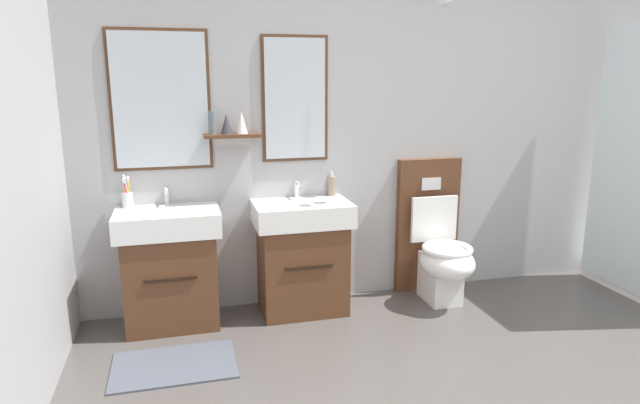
{
  "coord_description": "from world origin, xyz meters",
  "views": [
    {
      "loc": [
        -1.68,
        -1.6,
        1.58
      ],
      "look_at": [
        -0.8,
        1.78,
        0.78
      ],
      "focal_mm": 30.65,
      "sensor_mm": 36.0,
      "label": 1
    }
  ],
  "objects_px": {
    "vanity_sink_right": "(302,254)",
    "toilet": "(437,247)",
    "vanity_sink_left": "(171,265)",
    "toothbrush_cup": "(127,198)",
    "soap_dispenser": "(332,185)"
  },
  "relations": [
    {
      "from": "vanity_sink_left",
      "to": "vanity_sink_right",
      "type": "xyz_separation_m",
      "value": [
        0.87,
        0.0,
        0.0
      ]
    },
    {
      "from": "vanity_sink_left",
      "to": "vanity_sink_right",
      "type": "height_order",
      "value": "same"
    },
    {
      "from": "toilet",
      "to": "soap_dispenser",
      "type": "relative_size",
      "value": 5.81
    },
    {
      "from": "toothbrush_cup",
      "to": "vanity_sink_right",
      "type": "bearing_deg",
      "value": -7.23
    },
    {
      "from": "vanity_sink_left",
      "to": "toilet",
      "type": "height_order",
      "value": "toilet"
    },
    {
      "from": "toilet",
      "to": "soap_dispenser",
      "type": "height_order",
      "value": "toilet"
    },
    {
      "from": "toilet",
      "to": "toothbrush_cup",
      "type": "xyz_separation_m",
      "value": [
        -2.11,
        0.16,
        0.45
      ]
    },
    {
      "from": "vanity_sink_left",
      "to": "vanity_sink_right",
      "type": "bearing_deg",
      "value": 0.0
    },
    {
      "from": "vanity_sink_right",
      "to": "toilet",
      "type": "distance_m",
      "value": 1.0
    },
    {
      "from": "toilet",
      "to": "toothbrush_cup",
      "type": "height_order",
      "value": "toilet"
    },
    {
      "from": "toilet",
      "to": "toothbrush_cup",
      "type": "relative_size",
      "value": 4.77
    },
    {
      "from": "toothbrush_cup",
      "to": "soap_dispenser",
      "type": "xyz_separation_m",
      "value": [
        1.36,
        0.01,
        0.01
      ]
    },
    {
      "from": "vanity_sink_left",
      "to": "toilet",
      "type": "bearing_deg",
      "value": -0.61
    },
    {
      "from": "vanity_sink_right",
      "to": "toilet",
      "type": "xyz_separation_m",
      "value": [
        1.0,
        -0.02,
        -0.02
      ]
    },
    {
      "from": "vanity_sink_left",
      "to": "toothbrush_cup",
      "type": "xyz_separation_m",
      "value": [
        -0.24,
        0.14,
        0.43
      ]
    }
  ]
}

